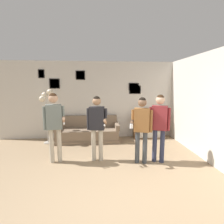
% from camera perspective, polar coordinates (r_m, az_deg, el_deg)
% --- Properties ---
extents(ground_plane, '(20.00, 20.00, 0.00)m').
position_cam_1_polar(ground_plane, '(3.17, -0.39, -27.72)').
color(ground_plane, '#937A5B').
extents(wall_back, '(7.38, 0.08, 2.70)m').
position_cam_1_polar(wall_back, '(6.26, -2.94, 3.92)').
color(wall_back, beige).
rests_on(wall_back, ground_plane).
extents(wall_right, '(0.06, 6.06, 2.70)m').
position_cam_1_polar(wall_right, '(5.17, 26.98, 1.88)').
color(wall_right, beige).
rests_on(wall_right, ground_plane).
extents(couch, '(2.10, 0.80, 0.83)m').
position_cam_1_polar(couch, '(6.04, -7.92, -6.74)').
color(couch, '#7A6651').
rests_on(couch, ground_plane).
extents(bookshelf, '(1.12, 0.30, 0.87)m').
position_cam_1_polar(bookshelf, '(6.45, 12.01, -4.41)').
color(bookshelf, brown).
rests_on(bookshelf, ground_plane).
extents(floor_lamp, '(0.40, 0.44, 1.76)m').
position_cam_1_polar(floor_lamp, '(5.93, -20.78, 3.34)').
color(floor_lamp, '#ADA89E').
rests_on(floor_lamp, ground_plane).
extents(person_player_foreground_left, '(0.55, 0.43, 1.71)m').
position_cam_1_polar(person_player_foreground_left, '(4.40, -18.36, -2.59)').
color(person_player_foreground_left, '#B7AD99').
rests_on(person_player_foreground_left, ground_plane).
extents(person_player_foreground_center, '(0.50, 0.49, 1.63)m').
position_cam_1_polar(person_player_foreground_center, '(4.30, -4.95, -3.21)').
color(person_player_foreground_center, '#B7AD99').
rests_on(person_player_foreground_center, ground_plane).
extents(person_watcher_holding_cup, '(0.56, 0.37, 1.61)m').
position_cam_1_polar(person_watcher_holding_cup, '(4.20, 9.66, -3.78)').
color(person_watcher_holding_cup, '#3D4247').
rests_on(person_watcher_holding_cup, ground_plane).
extents(person_spectator_near_bookshelf, '(0.46, 0.33, 1.67)m').
position_cam_1_polar(person_spectator_near_bookshelf, '(4.35, 15.21, -2.97)').
color(person_spectator_near_bookshelf, '#2D334C').
rests_on(person_spectator_near_bookshelf, ground_plane).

